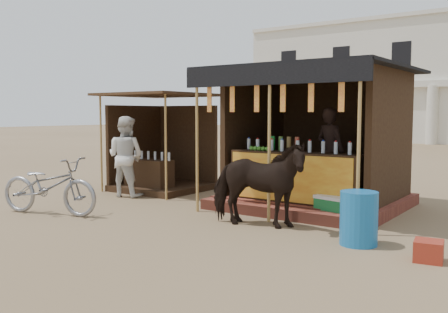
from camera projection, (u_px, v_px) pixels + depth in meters
ground at (167, 231)px, 8.08m from camera, size 120.00×120.00×0.00m
main_stall at (315, 156)px, 10.13m from camera, size 3.60×3.61×2.78m
secondary_stall at (159, 155)px, 12.46m from camera, size 2.40×2.40×2.38m
cow at (257, 184)px, 8.30m from camera, size 1.85×1.17×1.45m
motorbike at (49, 186)px, 9.37m from camera, size 2.18×1.27×1.08m
bystander at (126, 156)px, 11.39m from camera, size 1.01×0.85×1.84m
blue_barrel at (359, 218)px, 7.20m from camera, size 0.60×0.60×0.78m
red_crate at (429, 251)px, 6.41m from camera, size 0.41×0.41×0.27m
cooler at (335, 208)px, 8.79m from camera, size 0.72×0.57×0.46m
background_building at (446, 82)px, 33.19m from camera, size 26.00×7.45×8.18m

